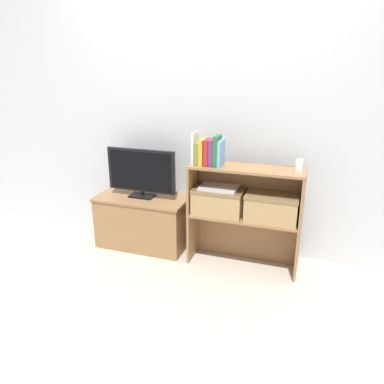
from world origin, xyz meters
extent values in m
plane|color=#BCB2A3|center=(0.00, 0.00, 0.00)|extent=(16.00, 16.00, 0.00)
cube|color=silver|center=(0.00, 0.45, 1.20)|extent=(10.00, 0.05, 2.40)
cube|color=olive|center=(-0.50, 0.21, 0.23)|extent=(0.81, 0.41, 0.46)
cube|color=olive|center=(-0.50, 0.21, 0.47)|extent=(0.83, 0.43, 0.02)
cube|color=black|center=(-0.50, 0.21, 0.49)|extent=(0.22, 0.14, 0.02)
cylinder|color=black|center=(-0.50, 0.21, 0.51)|extent=(0.04, 0.04, 0.04)
cube|color=black|center=(-0.50, 0.21, 0.72)|extent=(0.63, 0.03, 0.38)
cube|color=black|center=(-0.50, 0.19, 0.72)|extent=(0.58, 0.00, 0.33)
cube|color=olive|center=(0.01, 0.14, 0.22)|extent=(0.02, 0.28, 0.44)
cube|color=olive|center=(0.89, 0.14, 0.22)|extent=(0.02, 0.28, 0.44)
cube|color=olive|center=(0.45, 0.27, 0.22)|extent=(0.86, 0.02, 0.44)
cube|color=olive|center=(0.45, 0.14, 0.43)|extent=(0.86, 0.28, 0.02)
cube|color=olive|center=(0.01, 0.14, 0.65)|extent=(0.02, 0.28, 0.41)
cube|color=olive|center=(0.89, 0.14, 0.65)|extent=(0.02, 0.28, 0.41)
cube|color=olive|center=(0.45, 0.27, 0.65)|extent=(0.86, 0.02, 0.41)
cube|color=olive|center=(0.45, 0.14, 0.84)|extent=(0.86, 0.28, 0.02)
cube|color=silver|center=(0.04, 0.10, 0.98)|extent=(0.02, 0.13, 0.25)
cube|color=olive|center=(0.07, 0.10, 0.94)|extent=(0.04, 0.13, 0.18)
cube|color=gold|center=(0.10, 0.10, 0.96)|extent=(0.03, 0.15, 0.21)
cube|color=#B22328|center=(0.14, 0.10, 0.96)|extent=(0.03, 0.14, 0.21)
cube|color=#6B2D66|center=(0.18, 0.10, 0.96)|extent=(0.03, 0.13, 0.21)
cube|color=#286638|center=(0.22, 0.10, 0.97)|extent=(0.04, 0.13, 0.24)
cube|color=#709ECC|center=(0.25, 0.10, 0.96)|extent=(0.02, 0.16, 0.21)
cube|color=white|center=(0.84, 0.14, 0.90)|extent=(0.05, 0.03, 0.09)
cylinder|color=silver|center=(0.84, 0.14, 0.96)|extent=(0.01, 0.01, 0.03)
cube|color=tan|center=(0.23, 0.13, 0.55)|extent=(0.40, 0.24, 0.22)
cube|color=olive|center=(0.23, 0.13, 0.65)|extent=(0.41, 0.25, 0.02)
cube|color=tan|center=(0.66, 0.13, 0.55)|extent=(0.40, 0.24, 0.22)
cube|color=olive|center=(0.66, 0.13, 0.65)|extent=(0.41, 0.25, 0.02)
cube|color=#BCBCC1|center=(0.23, 0.13, 0.67)|extent=(0.30, 0.22, 0.02)
cylinder|color=#99999E|center=(0.23, 0.13, 0.68)|extent=(0.02, 0.02, 0.00)
camera|label=1|loc=(0.96, -2.64, 1.63)|focal=35.00mm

